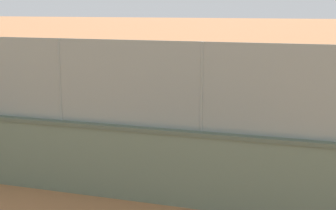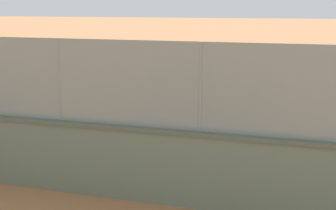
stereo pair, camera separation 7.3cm
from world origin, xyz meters
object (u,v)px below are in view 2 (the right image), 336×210
player_crossing_court (130,80)px  player_at_service_line (253,119)px  player_baseline_waiting (189,100)px  sports_ball (130,104)px

player_crossing_court → player_at_service_line: size_ratio=0.96×
player_baseline_waiting → sports_ball: size_ratio=6.46×
sports_ball → player_at_service_line: bearing=137.5°
player_crossing_court → player_baseline_waiting: 4.56m
player_crossing_court → sports_ball: size_ratio=7.07×
player_crossing_court → player_baseline_waiting: size_ratio=1.09×
player_at_service_line → sports_ball: player_at_service_line is taller
player_at_service_line → sports_ball: bearing=-42.5°
player_at_service_line → sports_ball: 7.64m
player_crossing_court → sports_ball: bearing=109.5°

